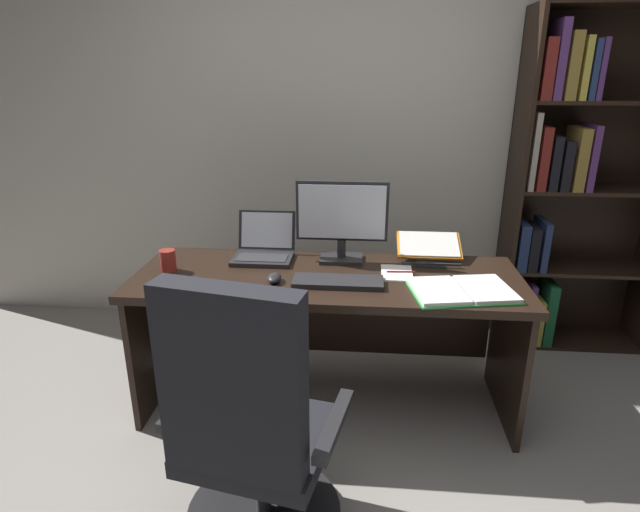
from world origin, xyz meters
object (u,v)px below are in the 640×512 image
at_px(pen, 401,272).
at_px(keyboard, 338,282).
at_px(monitor, 342,222).
at_px(notepad, 397,273).
at_px(bookshelf, 569,189).
at_px(laptop, 264,249).
at_px(reading_stand_with_book, 429,248).
at_px(desk, 328,305).
at_px(open_binder, 462,290).
at_px(coffee_mug, 168,261).
at_px(computer_mouse, 274,278).
at_px(office_chair, 250,439).

bearing_deg(pen, keyboard, -153.22).
relative_size(monitor, notepad, 2.23).
relative_size(bookshelf, notepad, 9.59).
bearing_deg(pen, notepad, 180.00).
height_order(laptop, reading_stand_with_book, laptop).
distance_m(laptop, notepad, 0.71).
xyz_separation_m(laptop, pen, (0.71, -0.18, -0.04)).
bearing_deg(monitor, desk, -113.91).
relative_size(open_binder, coffee_mug, 4.58).
bearing_deg(open_binder, notepad, 134.16).
xyz_separation_m(bookshelf, computer_mouse, (-1.62, -0.93, -0.25)).
xyz_separation_m(monitor, laptop, (-0.41, 0.00, -0.16)).
height_order(open_binder, coffee_mug, coffee_mug).
bearing_deg(desk, computer_mouse, -141.65).
relative_size(bookshelf, office_chair, 1.87).
relative_size(computer_mouse, notepad, 0.50).
xyz_separation_m(reading_stand_with_book, open_binder, (0.10, -0.43, -0.05)).
xyz_separation_m(bookshelf, pen, (-1.03, -0.78, -0.25)).
xyz_separation_m(open_binder, coffee_mug, (-1.40, 0.15, 0.04)).
height_order(monitor, coffee_mug, monitor).
height_order(desk, computer_mouse, computer_mouse).
bearing_deg(laptop, keyboard, -38.67).
relative_size(desk, monitor, 4.00).
xyz_separation_m(pen, coffee_mug, (-1.14, -0.05, 0.04)).
bearing_deg(keyboard, reading_stand_with_book, 39.89).
xyz_separation_m(computer_mouse, pen, (0.60, 0.15, -0.01)).
bearing_deg(pen, bookshelf, 37.38).
height_order(bookshelf, open_binder, bookshelf).
distance_m(keyboard, reading_stand_with_book, 0.59).
distance_m(office_chair, laptop, 1.14).
bearing_deg(coffee_mug, pen, 2.57).
bearing_deg(notepad, keyboard, -151.59).
xyz_separation_m(desk, open_binder, (0.62, -0.24, 0.21)).
xyz_separation_m(notepad, coffee_mug, (-1.12, -0.05, 0.05)).
bearing_deg(laptop, reading_stand_with_book, 3.35).
bearing_deg(coffee_mug, notepad, 2.61).
distance_m(computer_mouse, open_binder, 0.86).
relative_size(computer_mouse, open_binder, 0.21).
relative_size(bookshelf, open_binder, 4.09).
height_order(keyboard, reading_stand_with_book, reading_stand_with_book).
distance_m(bookshelf, laptop, 1.85).
bearing_deg(notepad, laptop, 165.45).
bearing_deg(office_chair, open_binder, 52.18).
bearing_deg(pen, desk, 173.76).
bearing_deg(coffee_mug, reading_stand_with_book, 12.18).
xyz_separation_m(computer_mouse, coffee_mug, (-0.55, 0.10, 0.03)).
xyz_separation_m(office_chair, reading_stand_with_book, (0.72, 1.14, 0.34)).
relative_size(bookshelf, pen, 14.39).
bearing_deg(computer_mouse, notepad, 14.58).
xyz_separation_m(monitor, notepad, (0.28, -0.18, -0.20)).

